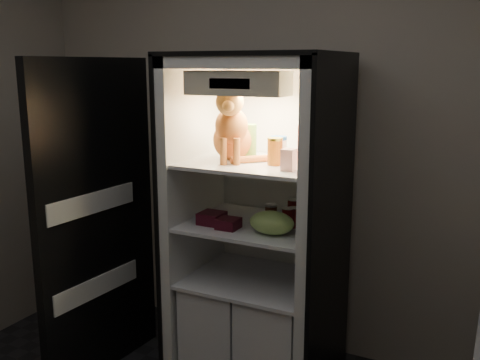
# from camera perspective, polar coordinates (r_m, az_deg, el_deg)

# --- Properties ---
(room_shell) EXTENTS (3.60, 3.60, 3.60)m
(room_shell) POSITION_cam_1_polar(r_m,az_deg,el_deg) (1.78, -16.71, 5.57)
(room_shell) COLOR white
(room_shell) RESTS_ON floor
(refrigerator) EXTENTS (0.90, 0.72, 1.88)m
(refrigerator) POSITION_cam_1_polar(r_m,az_deg,el_deg) (3.11, 2.05, -6.92)
(refrigerator) COLOR white
(refrigerator) RESTS_ON floor
(fridge_door) EXTENTS (0.13, 0.87, 1.85)m
(fridge_door) POSITION_cam_1_polar(r_m,az_deg,el_deg) (3.20, -14.99, -4.45)
(fridge_door) COLOR black
(fridge_door) RESTS_ON floor
(tabby_cat) EXTENTS (0.41, 0.43, 0.44)m
(tabby_cat) POSITION_cam_1_polar(r_m,az_deg,el_deg) (2.92, -0.75, 5.24)
(tabby_cat) COLOR #B95217
(tabby_cat) RESTS_ON refrigerator
(parmesan_shaker) EXTENTS (0.08, 0.08, 0.20)m
(parmesan_shaker) POSITION_cam_1_polar(r_m,az_deg,el_deg) (2.98, 1.06, 4.09)
(parmesan_shaker) COLOR #238339
(parmesan_shaker) RESTS_ON refrigerator
(mayo_tub) EXTENTS (0.09, 0.09, 0.13)m
(mayo_tub) POSITION_cam_1_polar(r_m,az_deg,el_deg) (3.00, 4.14, 3.45)
(mayo_tub) COLOR white
(mayo_tub) RESTS_ON refrigerator
(salsa_jar) EXTENTS (0.08, 0.08, 0.14)m
(salsa_jar) POSITION_cam_1_polar(r_m,az_deg,el_deg) (2.82, 3.75, 3.07)
(salsa_jar) COLOR maroon
(salsa_jar) RESTS_ON refrigerator
(pepper_jar) EXTENTS (0.13, 0.13, 0.23)m
(pepper_jar) POSITION_cam_1_polar(r_m,az_deg,el_deg) (2.86, 7.47, 3.94)
(pepper_jar) COLOR #AA1C16
(pepper_jar) RESTS_ON refrigerator
(cream_carton) EXTENTS (0.06, 0.06, 0.11)m
(cream_carton) POSITION_cam_1_polar(r_m,az_deg,el_deg) (2.67, 5.21, 2.15)
(cream_carton) COLOR white
(cream_carton) RESTS_ON refrigerator
(soda_can_a) EXTENTS (0.07, 0.07, 0.13)m
(soda_can_a) POSITION_cam_1_polar(r_m,az_deg,el_deg) (3.03, 5.74, -3.24)
(soda_can_a) COLOR black
(soda_can_a) RESTS_ON refrigerator
(soda_can_b) EXTENTS (0.06, 0.06, 0.11)m
(soda_can_b) POSITION_cam_1_polar(r_m,az_deg,el_deg) (2.93, 5.72, -3.98)
(soda_can_b) COLOR black
(soda_can_b) RESTS_ON refrigerator
(soda_can_c) EXTENTS (0.06, 0.06, 0.11)m
(soda_can_c) POSITION_cam_1_polar(r_m,az_deg,el_deg) (2.90, 5.09, -4.09)
(soda_can_c) COLOR black
(soda_can_c) RESTS_ON refrigerator
(condiment_jar) EXTENTS (0.07, 0.07, 0.10)m
(condiment_jar) POSITION_cam_1_polar(r_m,az_deg,el_deg) (3.04, 3.33, -3.48)
(condiment_jar) COLOR brown
(condiment_jar) RESTS_ON refrigerator
(grape_bag) EXTENTS (0.24, 0.18, 0.12)m
(grape_bag) POSITION_cam_1_polar(r_m,az_deg,el_deg) (2.81, 3.41, -4.57)
(grape_bag) COLOR #8AB152
(grape_bag) RESTS_ON refrigerator
(berry_box_left) EXTENTS (0.13, 0.13, 0.07)m
(berry_box_left) POSITION_cam_1_polar(r_m,az_deg,el_deg) (2.99, -3.03, -4.08)
(berry_box_left) COLOR #480C1B
(berry_box_left) RESTS_ON refrigerator
(berry_box_right) EXTENTS (0.11, 0.11, 0.06)m
(berry_box_right) POSITION_cam_1_polar(r_m,az_deg,el_deg) (2.90, -1.25, -4.66)
(berry_box_right) COLOR #480C1B
(berry_box_right) RESTS_ON refrigerator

